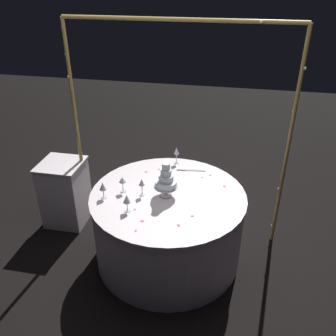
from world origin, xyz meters
The scene contains 21 objects.
ground_plane centered at (0.00, 0.00, 0.00)m, with size 12.00×12.00×0.00m, color black.
decorative_arch centered at (0.00, 0.46, 1.45)m, with size 2.16×0.06×2.20m.
main_table centered at (0.00, 0.00, 0.37)m, with size 1.45×1.45×0.74m.
side_table centered at (-1.24, 0.35, 0.37)m, with size 0.45×0.45×0.74m.
tiered_cake centered at (-0.01, -0.02, 0.90)m, with size 0.22×0.22×0.34m.
wine_glass_0 centered at (-0.29, -0.32, 0.85)m, with size 0.06×0.06×0.16m.
wine_glass_1 centered at (-0.23, -0.05, 0.86)m, with size 0.06×0.06×0.17m.
wine_glass_2 centered at (-0.56, -0.16, 0.85)m, with size 0.06×0.06×0.16m.
wine_glass_3 centered at (-0.42, -0.03, 0.86)m, with size 0.06×0.06×0.15m.
wine_glass_4 centered at (-0.03, 0.62, 0.87)m, with size 0.06×0.06×0.18m.
cake_knife centered at (0.13, 0.48, 0.74)m, with size 0.30×0.06×0.01m.
rose_petal_0 centered at (0.35, 0.42, 0.74)m, with size 0.03×0.02×0.00m, color #EA6B84.
rose_petal_1 centered at (0.27, -0.28, 0.74)m, with size 0.03×0.02×0.00m, color #EA6B84.
rose_petal_2 centered at (0.50, 0.24, 0.74)m, with size 0.04×0.03×0.00m, color #EA6B84.
rose_petal_3 centered at (0.17, -0.43, 0.74)m, with size 0.04×0.03×0.00m, color #EA6B84.
rose_petal_4 centered at (-0.30, 0.36, 0.74)m, with size 0.04×0.03×0.00m, color #EA6B84.
rose_petal_5 centered at (-0.15, -0.56, 0.74)m, with size 0.02×0.02×0.00m, color #EA6B84.
rose_petal_6 centered at (-0.13, -0.43, 0.74)m, with size 0.04×0.03×0.00m, color #EA6B84.
rose_petal_7 centered at (0.28, 0.36, 0.74)m, with size 0.02×0.02×0.00m, color #EA6B84.
rose_petal_8 centered at (-0.19, 0.44, 0.74)m, with size 0.03×0.02×0.00m, color #EA6B84.
rose_petal_9 centered at (-0.23, -0.29, 0.74)m, with size 0.02×0.02×0.00m, color #EA6B84.
Camera 1 is at (0.54, -2.70, 2.57)m, focal length 38.24 mm.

